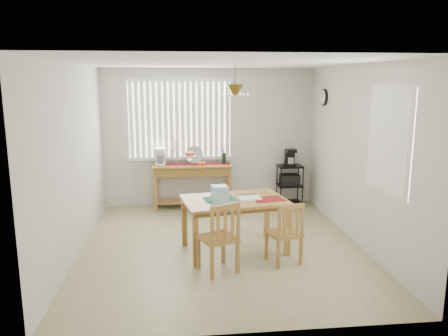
{
  "coord_description": "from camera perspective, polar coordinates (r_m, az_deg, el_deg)",
  "views": [
    {
      "loc": [
        -0.6,
        -5.98,
        2.36
      ],
      "look_at": [
        0.1,
        0.55,
        1.05
      ],
      "focal_mm": 35.0,
      "sensor_mm": 36.0,
      "label": 1
    }
  ],
  "objects": [
    {
      "name": "sideboard_items",
      "position": [
        8.14,
        -5.92,
        1.31
      ],
      "size": [
        1.4,
        0.35,
        0.63
      ],
      "color": "maroon",
      "rests_on": "sideboard"
    },
    {
      "name": "chair_left",
      "position": [
        5.48,
        -0.6,
        -9.12
      ],
      "size": [
        0.56,
        0.56,
        0.92
      ],
      "color": "#A77838",
      "rests_on": "ground"
    },
    {
      "name": "cart_items",
      "position": [
        8.39,
        8.64,
        1.34
      ],
      "size": [
        0.18,
        0.22,
        0.32
      ],
      "color": "black",
      "rests_on": "wire_cart"
    },
    {
      "name": "chair_right",
      "position": [
        5.8,
        8.0,
        -8.46
      ],
      "size": [
        0.48,
        0.48,
        0.84
      ],
      "color": "#A77838",
      "rests_on": "ground"
    },
    {
      "name": "room_shell",
      "position": [
        6.06,
        -0.37,
        4.95
      ],
      "size": [
        4.2,
        4.7,
        2.7
      ],
      "color": "silver",
      "rests_on": "ground"
    },
    {
      "name": "table_items",
      "position": [
        5.91,
        0.44,
        -3.61
      ],
      "size": [
        1.14,
        0.5,
        0.24
      ],
      "color": "#126550",
      "rests_on": "dining_table"
    },
    {
      "name": "ground",
      "position": [
        6.46,
        -0.37,
        -10.2
      ],
      "size": [
        4.0,
        4.5,
        0.01
      ],
      "primitive_type": "cube",
      "color": "tan"
    },
    {
      "name": "dining_table",
      "position": [
        6.11,
        1.36,
        -4.84
      ],
      "size": [
        1.53,
        1.12,
        0.75
      ],
      "color": "#A77838",
      "rests_on": "ground"
    },
    {
      "name": "sideboard",
      "position": [
        8.19,
        -4.08,
        -0.99
      ],
      "size": [
        1.47,
        0.41,
        0.83
      ],
      "color": "#A77838",
      "rests_on": "ground"
    },
    {
      "name": "wire_cart",
      "position": [
        8.47,
        8.57,
        -1.73
      ],
      "size": [
        0.46,
        0.37,
        0.78
      ],
      "color": "black",
      "rests_on": "ground"
    }
  ]
}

